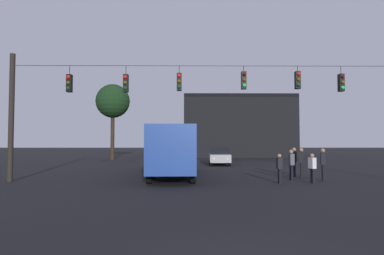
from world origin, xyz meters
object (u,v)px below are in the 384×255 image
Objects in this scene: pedestrian_crossing_right at (312,167)px; pedestrian_crossing_center at (291,163)px; city_bus at (173,146)px; pedestrian_near_bus at (301,161)px; pedestrian_crossing_left at (323,162)px; car_near_right at (219,156)px; pedestrian_far_side at (294,160)px; tree_left_silhouette at (113,102)px; pedestrian_trailing at (279,167)px.

pedestrian_crossing_center is at bearing 116.12° from pedestrian_crossing_right.
city_bus is 6.24× the size of pedestrian_near_bus.
city_bus is 8.95m from pedestrian_crossing_left.
pedestrian_near_bus is (0.20, 2.22, 0.16)m from pedestrian_crossing_right.
pedestrian_crossing_right is (3.59, -13.20, 0.05)m from car_near_right.
pedestrian_crossing_center is 1.52m from pedestrian_crossing_right.
tree_left_silhouette reaches higher than pedestrian_far_side.
pedestrian_crossing_center is (2.92, -11.84, 0.16)m from car_near_right.
pedestrian_near_bus is 3.02m from pedestrian_trailing.
pedestrian_crossing_right is 3.15m from pedestrian_far_side.
pedestrian_far_side reaches higher than pedestrian_near_bus.
tree_left_silhouette is at bearing 125.66° from pedestrian_crossing_right.
car_near_right is at bearing 109.98° from pedestrian_far_side.
pedestrian_far_side is at bearing 111.84° from pedestrian_crossing_left.
pedestrian_far_side is (1.79, 3.24, 0.17)m from pedestrian_trailing.
car_near_right is at bearing 109.03° from pedestrian_near_bus.
pedestrian_crossing_center is 1.93m from pedestrian_far_side.
pedestrian_near_bus reaches higher than pedestrian_trailing.
city_bus is 8.51m from pedestrian_crossing_right.
city_bus is at bearing -65.33° from tree_left_silhouette.
pedestrian_crossing_left is at bearing -20.71° from city_bus.
pedestrian_crossing_center reaches higher than pedestrian_crossing_right.
pedestrian_crossing_right is (0.67, -1.36, -0.11)m from pedestrian_crossing_center.
city_bus reaches higher than pedestrian_far_side.
city_bus reaches higher than car_near_right.
pedestrian_near_bus is at bearing 44.89° from pedestrian_crossing_center.
city_bus is 6.55× the size of pedestrian_crossing_center.
pedestrian_crossing_left is 1.35m from pedestrian_crossing_right.
city_bus is 7.12m from pedestrian_trailing.
car_near_right is 2.60× the size of pedestrian_crossing_center.
pedestrian_far_side is (3.66, -10.06, 0.22)m from car_near_right.
pedestrian_crossing_right is at bearing 3.17° from pedestrian_trailing.
pedestrian_crossing_center is at bearing -135.11° from pedestrian_near_bus.
pedestrian_crossing_center is 1.11× the size of pedestrian_trailing.
pedestrian_crossing_right is at bearing -54.34° from tree_left_silhouette.
pedestrian_trailing is 26.04m from tree_left_silhouette.
car_near_right is 2.88× the size of pedestrian_crossing_right.
pedestrian_near_bus is at bearing -50.95° from tree_left_silhouette.
tree_left_silhouette is at bearing 122.36° from pedestrian_trailing.
pedestrian_crossing_center is 25.43m from tree_left_silhouette.
tree_left_silhouette is at bearing 128.57° from pedestrian_crossing_left.
pedestrian_far_side is (0.73, 1.79, 0.06)m from pedestrian_crossing_center.
city_bus is 7.31m from pedestrian_crossing_center.
pedestrian_crossing_center is (-1.61, 0.41, -0.06)m from pedestrian_crossing_left.
car_near_right is at bearing 67.37° from city_bus.
city_bus is 7.56m from pedestrian_far_side.
car_near_right is 13.07m from pedestrian_crossing_left.
pedestrian_crossing_right is 2.23m from pedestrian_near_bus.
pedestrian_crossing_left is at bearing -69.68° from car_near_right.
tree_left_silhouette is (-15.30, 21.32, 5.95)m from pedestrian_crossing_right.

